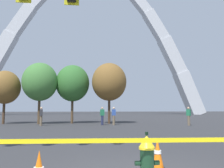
% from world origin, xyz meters
% --- Properties ---
extents(fire_hydrant, '(0.46, 0.48, 0.99)m').
position_xyz_m(fire_hydrant, '(0.01, -0.65, 0.47)').
color(fire_hydrant, black).
rests_on(fire_hydrant, ground).
extents(caution_tape_barrier, '(6.69, 0.39, 0.95)m').
position_xyz_m(caution_tape_barrier, '(0.12, -0.95, 0.68)').
color(caution_tape_barrier, '#232326').
rests_on(caution_tape_barrier, ground).
extents(traffic_cone_by_hydrant, '(0.36, 0.36, 0.73)m').
position_xyz_m(traffic_cone_by_hydrant, '(0.56, 0.44, 0.36)').
color(traffic_cone_by_hydrant, black).
rests_on(traffic_cone_by_hydrant, ground).
extents(monument_arch, '(58.75, 3.35, 39.05)m').
position_xyz_m(monument_arch, '(-0.00, 52.66, 17.32)').
color(monument_arch, silver).
rests_on(monument_arch, ground).
extents(tree_far_left, '(2.92, 2.92, 5.10)m').
position_xyz_m(tree_far_left, '(-8.86, 18.30, 3.49)').
color(tree_far_left, '#473323').
rests_on(tree_far_left, ground).
extents(tree_left_mid, '(3.34, 3.34, 5.84)m').
position_xyz_m(tree_left_mid, '(-5.49, 17.72, 3.99)').
color(tree_left_mid, brown).
rests_on(tree_left_mid, ground).
extents(tree_center_left, '(3.32, 3.32, 5.81)m').
position_xyz_m(tree_center_left, '(-2.43, 18.41, 3.97)').
color(tree_center_left, brown).
rests_on(tree_center_left, ground).
extents(tree_center_right, '(3.39, 3.39, 5.94)m').
position_xyz_m(tree_center_right, '(1.17, 17.60, 4.06)').
color(tree_center_right, '#473323').
rests_on(tree_center_right, ground).
extents(pedestrian_walking_left, '(0.34, 0.22, 1.59)m').
position_xyz_m(pedestrian_walking_left, '(1.39, 15.67, 0.82)').
color(pedestrian_walking_left, brown).
rests_on(pedestrian_walking_left, ground).
extents(pedestrian_standing_center, '(0.38, 0.29, 1.59)m').
position_xyz_m(pedestrian_standing_center, '(0.36, 15.73, 0.82)').
color(pedestrian_standing_center, '#232847').
rests_on(pedestrian_standing_center, ground).
extents(pedestrian_walking_right, '(0.30, 0.39, 1.59)m').
position_xyz_m(pedestrian_walking_right, '(-4.87, 15.46, 0.82)').
color(pedestrian_walking_right, brown).
rests_on(pedestrian_walking_right, ground).
extents(pedestrian_near_trees, '(0.36, 0.39, 1.59)m').
position_xyz_m(pedestrian_near_trees, '(7.75, 14.35, 0.82)').
color(pedestrian_near_trees, brown).
rests_on(pedestrian_near_trees, ground).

